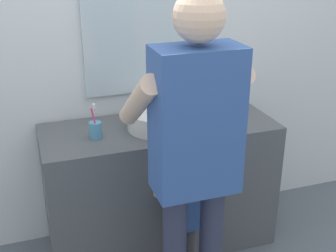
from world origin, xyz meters
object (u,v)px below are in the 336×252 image
(toothbrush_cup, at_px, (95,130))
(child_toddler, at_px, (183,209))
(soap_bottle, at_px, (213,104))
(adult_parent, at_px, (194,142))

(toothbrush_cup, height_order, child_toddler, toothbrush_cup)
(toothbrush_cup, height_order, soap_bottle, toothbrush_cup)
(soap_bottle, distance_m, adult_parent, 0.83)
(soap_bottle, height_order, adult_parent, adult_parent)
(toothbrush_cup, distance_m, soap_bottle, 0.77)
(child_toddler, bearing_deg, adult_parent, -100.00)
(soap_bottle, xyz_separation_m, adult_parent, (-0.42, -0.71, 0.11))
(adult_parent, bearing_deg, toothbrush_cup, 120.69)
(adult_parent, bearing_deg, soap_bottle, 59.55)
(soap_bottle, distance_m, child_toddler, 0.72)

